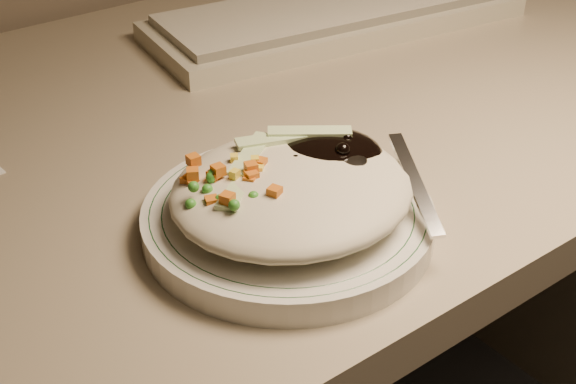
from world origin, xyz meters
TOP-DOWN VIEW (x-y plane):
  - desk at (0.00, 1.38)m, footprint 1.40×0.70m
  - plate at (-0.05, 1.17)m, footprint 0.23×0.23m
  - plate_rim at (-0.05, 1.17)m, footprint 0.22×0.22m
  - meal at (-0.05, 1.17)m, footprint 0.21×0.19m
  - keyboard at (0.27, 1.49)m, footprint 0.49×0.23m

SIDE VIEW (x-z plane):
  - desk at x=0.00m, z-range 0.17..0.91m
  - plate at x=-0.05m, z-range 0.74..0.76m
  - keyboard at x=0.27m, z-range 0.74..0.77m
  - plate_rim at x=-0.05m, z-range 0.76..0.76m
  - meal at x=-0.05m, z-range 0.76..0.81m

